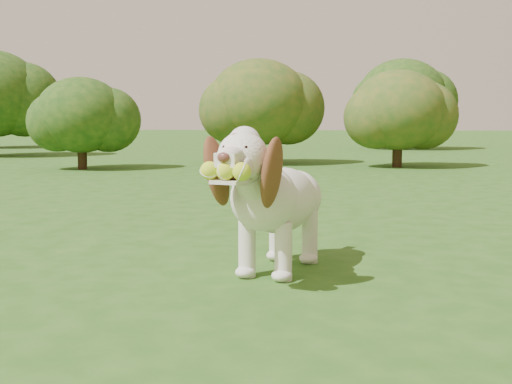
# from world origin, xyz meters

# --- Properties ---
(ground) EXTENTS (80.00, 80.00, 0.00)m
(ground) POSITION_xyz_m (0.00, 0.00, 0.00)
(ground) COLOR #234F16
(ground) RESTS_ON ground
(dog) EXTENTS (0.55, 1.09, 0.72)m
(dog) POSITION_xyz_m (-0.19, 0.32, 0.38)
(dog) COLOR silver
(dog) RESTS_ON ground
(shrub_a) EXTENTS (1.31, 1.31, 1.36)m
(shrub_a) POSITION_xyz_m (-3.69, 6.38, 0.80)
(shrub_a) COLOR #382314
(shrub_a) RESTS_ON ground
(shrub_b) EXTENTS (1.67, 1.67, 1.73)m
(shrub_b) POSITION_xyz_m (-1.23, 7.81, 1.02)
(shrub_b) COLOR #382314
(shrub_b) RESTS_ON ground
(shrub_c) EXTENTS (1.44, 1.44, 1.49)m
(shrub_c) POSITION_xyz_m (0.98, 7.39, 0.88)
(shrub_c) COLOR #382314
(shrub_c) RESTS_ON ground
(shrub_i) EXTENTS (2.12, 2.12, 2.20)m
(shrub_i) POSITION_xyz_m (1.57, 13.37, 1.29)
(shrub_i) COLOR #382314
(shrub_i) RESTS_ON ground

